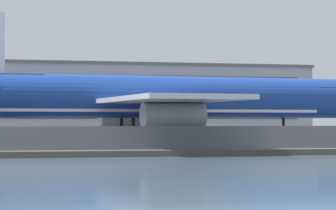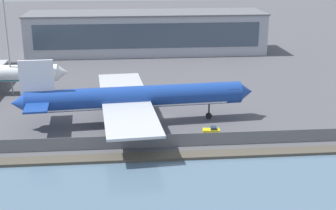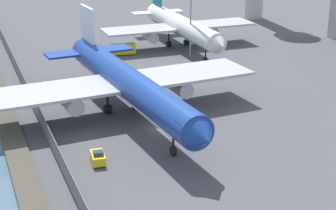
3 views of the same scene
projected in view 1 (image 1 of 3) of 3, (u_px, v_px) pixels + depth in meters
ground_plane at (203, 147)px, 88.70m from camera, size 500.00×500.00×0.00m
shoreline_seawall at (270, 152)px, 68.80m from camera, size 320.00×3.00×0.50m
perimeter_fence at (252, 139)px, 73.19m from camera, size 280.00×0.10×2.47m
cargo_jet_blue at (148, 99)px, 84.24m from camera, size 48.84×42.17×13.89m
baggage_tug at (309, 142)px, 79.52m from camera, size 3.36×1.95×1.80m
terminal_building at (102, 100)px, 154.07m from camera, size 80.32×19.71×13.84m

